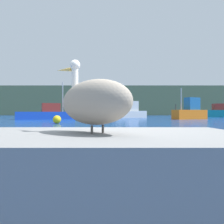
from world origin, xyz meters
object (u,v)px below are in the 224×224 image
fishing_boat_orange (191,112)px  fishing_boat_white (131,112)px  fishing_boat_blue (48,114)px  pelican (95,101)px  fishing_boat_teal (216,112)px  mooring_buoy (58,119)px

fishing_boat_orange → fishing_boat_white: bearing=-73.2°
fishing_boat_white → fishing_boat_blue: bearing=10.4°
pelican → fishing_boat_teal: (20.20, 40.33, -0.08)m
mooring_buoy → fishing_boat_teal: bearing=46.7°
fishing_boat_teal → fishing_boat_white: bearing=-151.7°
fishing_boat_blue → mooring_buoy: fishing_boat_blue is taller
fishing_boat_blue → fishing_boat_white: 13.68m
fishing_boat_teal → pelican: bearing=-110.3°
fishing_boat_orange → fishing_boat_teal: bearing=-152.3°
fishing_boat_blue → mooring_buoy: size_ratio=11.75×
pelican → mooring_buoy: 15.15m
fishing_boat_blue → fishing_boat_teal: (28.39, 14.49, 0.21)m
pelican → fishing_boat_teal: fishing_boat_teal is taller
pelican → fishing_boat_blue: fishing_boat_blue is taller
fishing_boat_teal → mooring_buoy: bearing=-127.0°
fishing_boat_teal → mooring_buoy: (-24.29, -25.75, -0.59)m
pelican → mooring_buoy: (-4.09, 14.57, -0.67)m
fishing_boat_teal → fishing_boat_orange: bearing=-118.1°
pelican → fishing_boat_blue: 27.10m
pelican → mooring_buoy: pelican is taller
pelican → fishing_boat_blue: size_ratio=0.17×
fishing_boat_teal → mooring_buoy: fishing_boat_teal is taller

